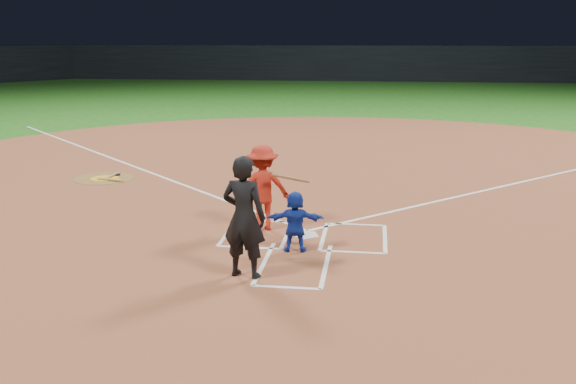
# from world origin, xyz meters

# --- Properties ---
(ground) EXTENTS (120.00, 120.00, 0.00)m
(ground) POSITION_xyz_m (0.00, 0.00, 0.00)
(ground) COLOR #1C5615
(ground) RESTS_ON ground
(home_plate_dirt) EXTENTS (28.00, 28.00, 0.01)m
(home_plate_dirt) POSITION_xyz_m (0.00, 6.00, 0.01)
(home_plate_dirt) COLOR brown
(home_plate_dirt) RESTS_ON ground
(stadium_wall_far) EXTENTS (80.00, 1.20, 3.20)m
(stadium_wall_far) POSITION_xyz_m (0.00, 48.00, 1.60)
(stadium_wall_far) COLOR black
(stadium_wall_far) RESTS_ON ground
(home_plate) EXTENTS (0.60, 0.60, 0.02)m
(home_plate) POSITION_xyz_m (0.00, 0.00, 0.02)
(home_plate) COLOR silver
(home_plate) RESTS_ON home_plate_dirt
(on_deck_circle) EXTENTS (1.70, 1.70, 0.01)m
(on_deck_circle) POSITION_xyz_m (-6.23, 4.56, 0.02)
(on_deck_circle) COLOR brown
(on_deck_circle) RESTS_ON home_plate_dirt
(on_deck_logo) EXTENTS (0.80, 0.80, 0.00)m
(on_deck_logo) POSITION_xyz_m (-6.23, 4.56, 0.02)
(on_deck_logo) COLOR gold
(on_deck_logo) RESTS_ON on_deck_circle
(on_deck_bat_a) EXTENTS (0.11, 0.84, 0.06)m
(on_deck_bat_a) POSITION_xyz_m (-6.08, 4.81, 0.05)
(on_deck_bat_a) COLOR #A36C3B
(on_deck_bat_a) RESTS_ON on_deck_circle
(on_deck_bat_c) EXTENTS (0.83, 0.27, 0.06)m
(on_deck_bat_c) POSITION_xyz_m (-5.93, 4.26, 0.05)
(on_deck_bat_c) COLOR #A17B3B
(on_deck_bat_c) RESTS_ON on_deck_circle
(bat_weight_donut) EXTENTS (0.19, 0.19, 0.05)m
(bat_weight_donut) POSITION_xyz_m (-6.03, 4.96, 0.05)
(bat_weight_donut) COLOR black
(bat_weight_donut) RESTS_ON on_deck_circle
(catcher) EXTENTS (1.09, 0.44, 1.15)m
(catcher) POSITION_xyz_m (-0.09, -0.98, 0.59)
(catcher) COLOR #132EA0
(catcher) RESTS_ON home_plate_dirt
(umpire) EXTENTS (0.84, 0.64, 2.05)m
(umpire) POSITION_xyz_m (-0.75, -2.39, 1.04)
(umpire) COLOR black
(umpire) RESTS_ON home_plate_dirt
(chalk_markings) EXTENTS (28.35, 17.32, 0.01)m
(chalk_markings) POSITION_xyz_m (0.00, 5.29, 0.01)
(chalk_markings) COLOR white
(chalk_markings) RESTS_ON home_plate_dirt
(batter_at_plate) EXTENTS (1.62, 1.00, 1.77)m
(batter_at_plate) POSITION_xyz_m (-0.93, 0.32, 0.90)
(batter_at_plate) COLOR #AB2013
(batter_at_plate) RESTS_ON home_plate_dirt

